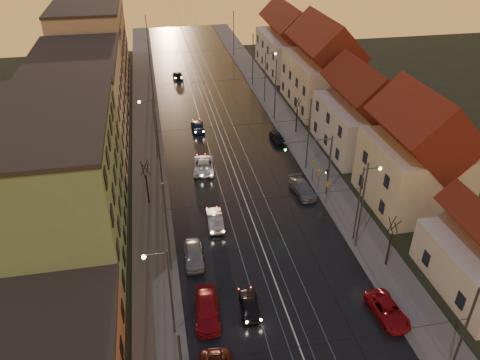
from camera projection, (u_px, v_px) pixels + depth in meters
ground at (295, 336)px, 34.96m from camera, size 160.00×160.00×0.00m
road at (216, 121)px, 68.55m from camera, size 16.00×120.00×0.04m
sidewalk_left at (147, 126)px, 66.87m from camera, size 4.00×120.00×0.15m
sidewalk_right at (282, 116)px, 70.16m from camera, size 4.00×120.00×0.15m
tram_rail_0 at (201, 122)px, 68.17m from camera, size 0.06×120.00×0.03m
tram_rail_1 at (210, 121)px, 68.40m from camera, size 0.06×120.00×0.03m
tram_rail_2 at (221, 121)px, 68.65m from camera, size 0.06×120.00×0.03m
tram_rail_3 at (230, 120)px, 68.89m from camera, size 0.06×120.00×0.03m
apartment_left_1 at (59, 189)px, 40.48m from camera, size 10.00×18.00×13.00m
apartment_left_2 at (81, 107)px, 57.53m from camera, size 10.00×20.00×12.00m
apartment_left_3 at (94, 47)px, 77.17m from camera, size 10.00×24.00×14.00m
house_right_1 at (416, 158)px, 47.54m from camera, size 8.67×10.20×10.80m
house_right_2 at (362, 115)px, 58.88m from camera, size 9.18×12.24×9.20m
house_right_3 at (323, 69)px, 70.87m from camera, size 9.18×14.28×11.50m
house_right_4 at (289, 43)px, 86.38m from camera, size 9.18×16.32×10.00m
catenary_pole_r_0 at (461, 341)px, 29.01m from camera, size 0.16×0.16×9.00m
catenary_pole_l_1 at (167, 230)px, 38.78m from camera, size 0.16×0.16×9.00m
catenary_pole_r_1 at (361, 207)px, 41.61m from camera, size 0.16×0.16×9.00m
catenary_pole_l_2 at (159, 148)px, 51.38m from camera, size 0.16×0.16×9.00m
catenary_pole_r_2 at (308, 135)px, 54.21m from camera, size 0.16×0.16×9.00m
catenary_pole_l_3 at (154, 99)px, 63.97m from camera, size 0.16×0.16×9.00m
catenary_pole_r_3 at (275, 90)px, 66.80m from camera, size 0.16×0.16×9.00m
catenary_pole_l_4 at (150, 66)px, 76.57m from camera, size 0.16×0.16×9.00m
catenary_pole_r_4 at (253, 60)px, 79.40m from camera, size 0.16×0.16×9.00m
catenary_pole_l_5 at (148, 38)px, 91.69m from camera, size 0.16×0.16×9.00m
catenary_pole_r_5 at (234, 34)px, 94.52m from camera, size 0.16×0.16×9.00m
street_lamp_0 at (166, 286)px, 32.62m from camera, size 1.75×0.32×8.00m
street_lamp_1 at (363, 197)px, 42.33m from camera, size 1.75×0.32×8.00m
street_lamp_2 at (152, 123)px, 56.13m from camera, size 1.75×0.32×8.00m
street_lamp_3 at (267, 72)px, 72.57m from camera, size 1.75×0.32×8.00m
traffic_light_mast at (321, 159)px, 49.02m from camera, size 5.30×0.32×7.20m
bare_tree_0 at (147, 184)px, 48.80m from camera, size 1.09×1.09×5.11m
bare_tree_1 at (390, 243)px, 40.40m from camera, size 1.09×1.09×5.11m
bare_tree_2 at (297, 116)px, 63.95m from camera, size 1.09×1.09×5.11m
driving_car_0 at (249, 305)px, 36.82m from camera, size 1.78×3.70×1.22m
driving_car_1 at (215, 219)px, 46.45m from camera, size 1.66×4.31×1.40m
driving_car_2 at (204, 164)px, 56.00m from camera, size 3.00×5.42×1.44m
driving_car_3 at (198, 126)px, 65.66m from camera, size 1.76×4.26×1.23m
driving_car_4 at (178, 75)px, 84.55m from camera, size 1.89×3.78×1.24m
parked_left_2 at (207, 311)px, 36.19m from camera, size 2.25×4.75×1.34m
parked_left_3 at (194, 255)px, 41.81m from camera, size 1.83×4.27×1.44m
parked_right_0 at (388, 310)px, 36.31m from camera, size 2.39×4.57×1.23m
parked_right_1 at (303, 188)px, 51.51m from camera, size 2.39×4.76×1.33m
parked_right_2 at (277, 138)px, 62.40m from camera, size 1.72×3.76×1.25m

